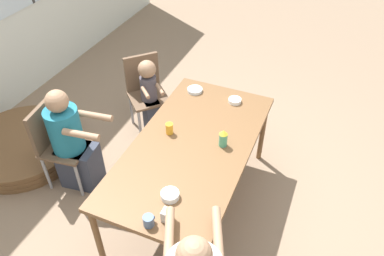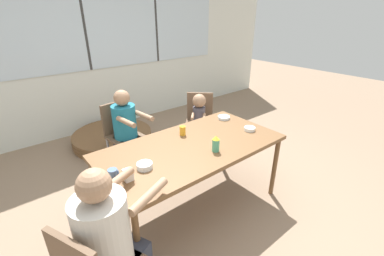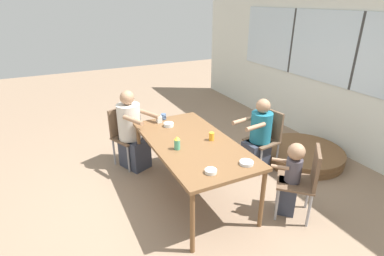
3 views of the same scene
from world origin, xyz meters
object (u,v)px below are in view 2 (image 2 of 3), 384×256
object	(u,v)px
bowl_white_shallow	(145,166)
bowl_cereal	(224,117)
person_man_blue_shirt	(128,135)
milk_carton_small	(128,175)
person_toddler	(199,125)
folded_table_stack	(113,138)
person_woman_green_shirt	(111,250)
chair_for_man_blue_shirt	(120,129)
bowl_fruit	(250,129)
chair_for_toddler	(199,117)
sippy_cup	(216,143)
juice_glass	(183,131)
coffee_mug	(113,174)

from	to	relation	value
bowl_white_shallow	bowl_cereal	xyz separation A→B (m)	(1.28, 0.34, -0.01)
person_man_blue_shirt	milk_carton_small	xyz separation A→B (m)	(-0.58, -1.27, 0.32)
person_toddler	folded_table_stack	bearing A→B (deg)	-8.62
milk_carton_small	folded_table_stack	distance (m)	2.32
person_woman_green_shirt	person_toddler	size ratio (longest dim) A/B	1.28
person_toddler	milk_carton_small	world-z (taller)	person_toddler
chair_for_man_blue_shirt	bowl_fruit	xyz separation A→B (m)	(0.88, -1.44, 0.26)
bowl_cereal	chair_for_man_blue_shirt	bearing A→B (deg)	131.20
person_man_blue_shirt	bowl_white_shallow	size ratio (longest dim) A/B	8.21
chair_for_man_blue_shirt	chair_for_toddler	world-z (taller)	same
person_woman_green_shirt	person_toddler	xyz separation A→B (m)	(1.86, 1.29, -0.06)
milk_carton_small	folded_table_stack	size ratio (longest dim) A/B	0.08
chair_for_toddler	person_toddler	distance (m)	0.16
chair_for_man_blue_shirt	person_man_blue_shirt	xyz separation A→B (m)	(0.02, -0.16, -0.03)
chair_for_toddler	person_toddler	xyz separation A→B (m)	(-0.11, -0.11, -0.06)
person_man_blue_shirt	chair_for_toddler	bearing A→B (deg)	162.00
chair_for_man_blue_shirt	person_toddler	world-z (taller)	person_toddler
folded_table_stack	person_toddler	bearing A→B (deg)	-52.49
milk_carton_small	folded_table_stack	world-z (taller)	milk_carton_small
person_toddler	person_man_blue_shirt	bearing A→B (deg)	26.65
milk_carton_small	folded_table_stack	xyz separation A→B (m)	(0.69, 2.09, -0.72)
person_woman_green_shirt	sippy_cup	world-z (taller)	person_woman_green_shirt
person_toddler	juice_glass	world-z (taller)	person_toddler
bowl_white_shallow	chair_for_toddler	bearing A→B (deg)	34.61
chair_for_toddler	person_man_blue_shirt	world-z (taller)	person_man_blue_shirt
person_man_blue_shirt	sippy_cup	distance (m)	1.44
bowl_fruit	sippy_cup	bearing A→B (deg)	-171.23
coffee_mug	folded_table_stack	size ratio (longest dim) A/B	0.07
sippy_cup	milk_carton_small	distance (m)	0.84
coffee_mug	milk_carton_small	bearing A→B (deg)	-50.49
milk_carton_small	coffee_mug	bearing A→B (deg)	129.51
chair_for_toddler	person_woman_green_shirt	distance (m)	2.41
bowl_white_shallow	folded_table_stack	bearing A→B (deg)	75.96
folded_table_stack	bowl_fruit	bearing A→B (deg)	-70.21
coffee_mug	sippy_cup	world-z (taller)	sippy_cup
person_toddler	milk_carton_small	xyz separation A→B (m)	(-1.55, -0.97, 0.34)
chair_for_toddler	juice_glass	world-z (taller)	chair_for_toddler
person_woman_green_shirt	folded_table_stack	world-z (taller)	person_woman_green_shirt
coffee_mug	bowl_cereal	size ratio (longest dim) A/B	0.56
bowl_cereal	bowl_fruit	world-z (taller)	bowl_fruit
coffee_mug	bowl_fruit	distance (m)	1.52
folded_table_stack	sippy_cup	bearing A→B (deg)	-86.10
juice_glass	bowl_white_shallow	size ratio (longest dim) A/B	0.76
chair_for_man_blue_shirt	folded_table_stack	world-z (taller)	chair_for_man_blue_shirt
chair_for_toddler	bowl_white_shallow	size ratio (longest dim) A/B	6.60
bowl_white_shallow	person_toddler	bearing A→B (deg)	33.55
chair_for_man_blue_shirt	juice_glass	bearing A→B (deg)	94.87
coffee_mug	bowl_white_shallow	xyz separation A→B (m)	(0.26, -0.03, -0.02)
person_woman_green_shirt	bowl_cereal	world-z (taller)	person_woman_green_shirt
folded_table_stack	chair_for_man_blue_shirt	bearing A→B (deg)	-100.81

